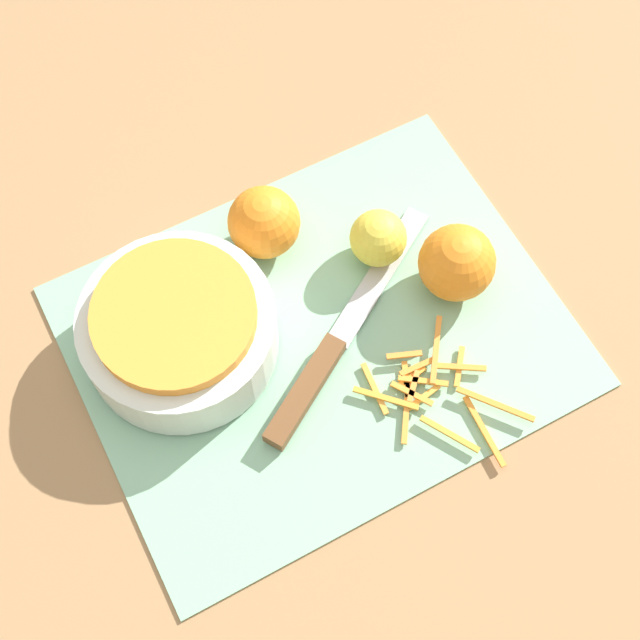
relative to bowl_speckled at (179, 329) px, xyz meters
The scene contains 8 objects.
ground_plane 0.13m from the bowl_speckled, 22.95° to the right, with size 4.00×4.00×0.00m, color #9E754C.
cutting_board 0.13m from the bowl_speckled, 22.95° to the right, with size 0.43×0.34×0.01m.
bowl_speckled is the anchor object (origin of this frame).
knife 0.13m from the bowl_speckled, 37.27° to the right, with size 0.24×0.16×0.02m.
orange_left 0.26m from the bowl_speckled, 13.17° to the right, with size 0.07×0.07×0.07m.
orange_right 0.13m from the bowl_speckled, 28.26° to the left, with size 0.07×0.07×0.07m.
lemon 0.20m from the bowl_speckled, ahead, with size 0.05×0.05×0.05m.
peel_pile 0.23m from the bowl_speckled, 39.64° to the right, with size 0.13×0.15×0.01m.
Camera 1 is at (-0.16, -0.29, 0.75)m, focal length 50.00 mm.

